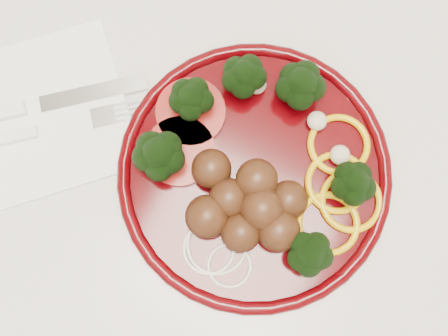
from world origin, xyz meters
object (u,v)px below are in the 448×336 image
at_px(plate, 255,171).
at_px(knife, 20,109).
at_px(napkin, 45,114).
at_px(fork, 21,135).

distance_m(plate, knife, 0.26).
xyz_separation_m(plate, knife, (-0.25, -0.05, -0.01)).
bearing_deg(napkin, knife, -161.76).
xyz_separation_m(knife, fork, (0.02, -0.02, -0.00)).
distance_m(plate, napkin, 0.23).
relative_size(napkin, fork, 1.11).
height_order(plate, napkin, plate).
bearing_deg(fork, napkin, 33.31).
bearing_deg(fork, knife, 83.00).
height_order(napkin, knife, knife).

